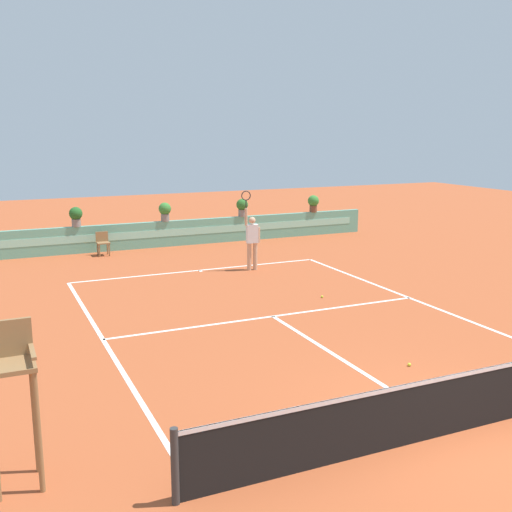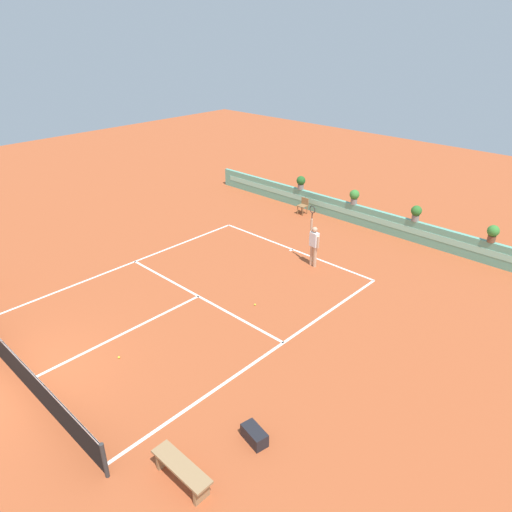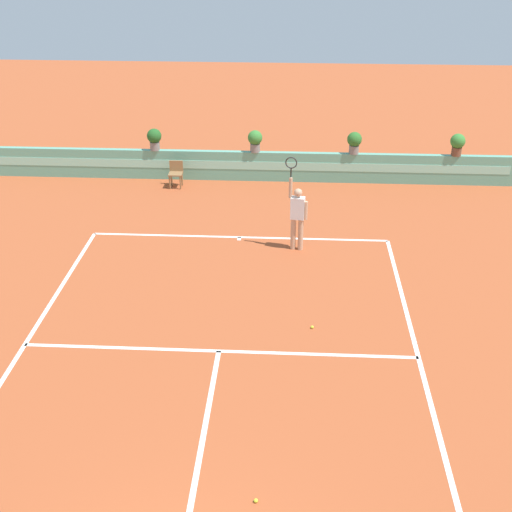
{
  "view_description": "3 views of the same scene",
  "coord_description": "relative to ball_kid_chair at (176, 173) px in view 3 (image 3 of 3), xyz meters",
  "views": [
    {
      "loc": [
        -6.27,
        -6.5,
        4.47
      ],
      "look_at": [
        0.64,
        8.83,
        1.0
      ],
      "focal_mm": 42.93,
      "sensor_mm": 36.0,
      "label": 1
    },
    {
      "loc": [
        11.72,
        -2.95,
        9.04
      ],
      "look_at": [
        0.64,
        8.83,
        1.0
      ],
      "focal_mm": 32.94,
      "sensor_mm": 36.0,
      "label": 2
    },
    {
      "loc": [
        1.43,
        -5.17,
        8.2
      ],
      "look_at": [
        0.64,
        8.83,
        1.0
      ],
      "focal_mm": 47.65,
      "sensor_mm": 36.0,
      "label": 3
    }
  ],
  "objects": [
    {
      "name": "tennis_player",
      "position": [
        3.97,
        -4.41,
        0.57
      ],
      "size": [
        0.62,
        0.27,
        2.58
      ],
      "color": "tan",
      "rests_on": "ground"
    },
    {
      "name": "court_lines",
      "position": [
        2.38,
        -8.94,
        -0.47
      ],
      "size": [
        8.32,
        11.94,
        0.01
      ],
      "color": "white",
      "rests_on": "ground"
    },
    {
      "name": "tennis_ball_near_baseline",
      "position": [
        4.33,
        -8.29,
        -0.44
      ],
      "size": [
        0.07,
        0.07,
        0.07
      ],
      "primitive_type": "sphere",
      "color": "#CCE033",
      "rests_on": "ground"
    },
    {
      "name": "potted_plant_far_right",
      "position": [
        9.14,
        0.73,
        0.93
      ],
      "size": [
        0.48,
        0.48,
        0.72
      ],
      "color": "brown",
      "rests_on": "back_wall_barrier"
    },
    {
      "name": "tennis_ball_mid_court",
      "position": [
        3.38,
        -13.23,
        -0.44
      ],
      "size": [
        0.07,
        0.07,
        0.07
      ],
      "primitive_type": "sphere",
      "color": "#CCE033",
      "rests_on": "ground"
    },
    {
      "name": "back_wall_barrier",
      "position": [
        2.38,
        0.73,
        0.02
      ],
      "size": [
        18.0,
        0.21,
        1.0
      ],
      "color": "#60A88E",
      "rests_on": "ground"
    },
    {
      "name": "ball_kid_chair",
      "position": [
        0.0,
        0.0,
        0.0
      ],
      "size": [
        0.44,
        0.44,
        0.85
      ],
      "color": "olive",
      "rests_on": "ground"
    },
    {
      "name": "ground_plane",
      "position": [
        2.38,
        -9.66,
        -0.48
      ],
      "size": [
        60.0,
        60.0,
        0.0
      ],
      "primitive_type": "plane",
      "color": "#A84C28"
    },
    {
      "name": "potted_plant_centre",
      "position": [
        2.56,
        0.73,
        0.93
      ],
      "size": [
        0.48,
        0.48,
        0.72
      ],
      "color": "gray",
      "rests_on": "back_wall_barrier"
    },
    {
      "name": "potted_plant_left",
      "position": [
        -0.79,
        0.73,
        0.93
      ],
      "size": [
        0.48,
        0.48,
        0.72
      ],
      "color": "gray",
      "rests_on": "back_wall_barrier"
    },
    {
      "name": "potted_plant_right",
      "position": [
        5.81,
        0.73,
        0.93
      ],
      "size": [
        0.48,
        0.48,
        0.72
      ],
      "color": "gray",
      "rests_on": "back_wall_barrier"
    }
  ]
}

